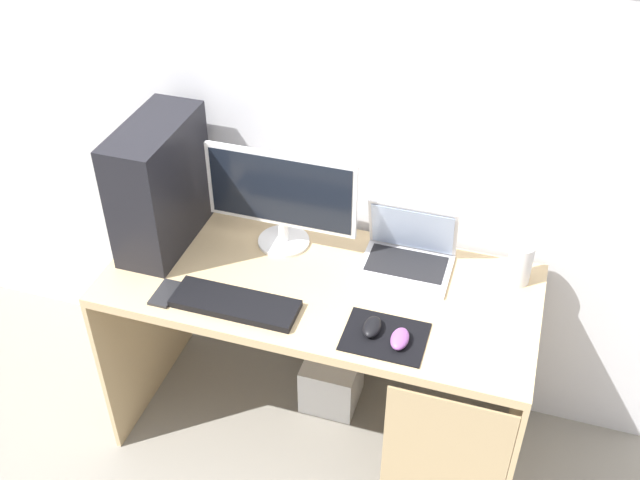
{
  "coord_description": "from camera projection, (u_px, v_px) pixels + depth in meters",
  "views": [
    {
      "loc": [
        0.59,
        -1.85,
        2.45
      ],
      "look_at": [
        0.0,
        0.0,
        0.96
      ],
      "focal_mm": 42.18,
      "sensor_mm": 36.0,
      "label": 1
    }
  ],
  "objects": [
    {
      "name": "laptop",
      "position": [
        408.0,
        254.0,
        2.61
      ],
      "size": [
        0.31,
        0.24,
        0.23
      ],
      "color": "silver",
      "rests_on": "desk"
    },
    {
      "name": "subwoofer",
      "position": [
        332.0,
        381.0,
        3.09
      ],
      "size": [
        0.22,
        0.22,
        0.22
      ],
      "primitive_type": "cube",
      "color": "white",
      "rests_on": "ground_plane"
    },
    {
      "name": "mousepad",
      "position": [
        385.0,
        337.0,
        2.35
      ],
      "size": [
        0.26,
        0.2,
        0.0
      ],
      "primitive_type": "cube",
      "color": "black",
      "rests_on": "desk"
    },
    {
      "name": "keyboard",
      "position": [
        235.0,
        304.0,
        2.46
      ],
      "size": [
        0.42,
        0.14,
        0.02
      ],
      "primitive_type": "cube",
      "color": "black",
      "rests_on": "desk"
    },
    {
      "name": "mouse_right",
      "position": [
        400.0,
        339.0,
        2.32
      ],
      "size": [
        0.06,
        0.1,
        0.03
      ],
      "primitive_type": "ellipsoid",
      "color": "#8C4C99",
      "rests_on": "mousepad"
    },
    {
      "name": "monitor",
      "position": [
        281.0,
        197.0,
        2.61
      ],
      "size": [
        0.54,
        0.19,
        0.38
      ],
      "color": "white",
      "rests_on": "desk"
    },
    {
      "name": "wall_back",
      "position": [
        354.0,
        96.0,
        2.52
      ],
      "size": [
        4.0,
        0.05,
        2.6
      ],
      "color": "silver",
      "rests_on": "ground_plane"
    },
    {
      "name": "ground_plane",
      "position": [
        320.0,
        427.0,
        3.04
      ],
      "size": [
        8.0,
        8.0,
        0.0
      ],
      "primitive_type": "plane",
      "color": "gray"
    },
    {
      "name": "speaker",
      "position": [
        520.0,
        263.0,
        2.52
      ],
      "size": [
        0.08,
        0.08,
        0.15
      ],
      "primitive_type": "cylinder",
      "color": "silver",
      "rests_on": "desk"
    },
    {
      "name": "mouse_left",
      "position": [
        372.0,
        327.0,
        2.36
      ],
      "size": [
        0.06,
        0.1,
        0.03
      ],
      "primitive_type": "ellipsoid",
      "color": "black",
      "rests_on": "mousepad"
    },
    {
      "name": "desk",
      "position": [
        324.0,
        319.0,
        2.65
      ],
      "size": [
        1.48,
        0.66,
        0.78
      ],
      "color": "tan",
      "rests_on": "ground_plane"
    },
    {
      "name": "pc_tower",
      "position": [
        160.0,
        184.0,
        2.62
      ],
      "size": [
        0.19,
        0.43,
        0.47
      ],
      "primitive_type": "cube",
      "color": "black",
      "rests_on": "desk"
    },
    {
      "name": "cell_phone",
      "position": [
        166.0,
        293.0,
        2.51
      ],
      "size": [
        0.07,
        0.13,
        0.01
      ],
      "primitive_type": "cube",
      "color": "#232326",
      "rests_on": "desk"
    }
  ]
}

